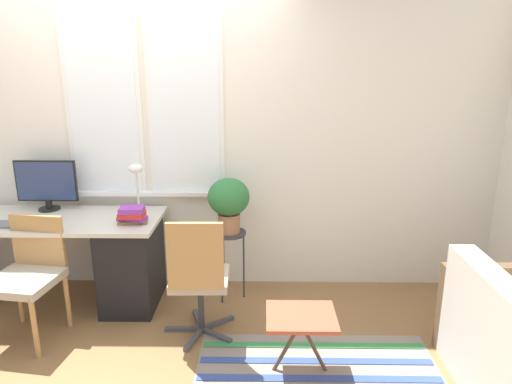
% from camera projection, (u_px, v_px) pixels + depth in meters
% --- Properties ---
extents(ground_plane, '(14.00, 14.00, 0.00)m').
position_uv_depth(ground_plane, '(126.00, 325.00, 3.42)').
color(ground_plane, olive).
extents(wall_back_with_window, '(9.00, 0.12, 2.70)m').
position_uv_depth(wall_back_with_window, '(140.00, 131.00, 3.79)').
color(wall_back_with_window, white).
rests_on(wall_back_with_window, ground_plane).
extents(desk, '(2.15, 0.68, 0.73)m').
position_uv_depth(desk, '(29.00, 258.00, 3.66)').
color(desk, beige).
rests_on(desk, ground_plane).
extents(monitor, '(0.50, 0.17, 0.42)m').
position_uv_depth(monitor, '(47.00, 184.00, 3.72)').
color(monitor, black).
rests_on(monitor, desk).
extents(keyboard, '(0.41, 0.15, 0.02)m').
position_uv_depth(keyboard, '(21.00, 224.00, 3.40)').
color(keyboard, slate).
rests_on(keyboard, desk).
extents(mouse, '(0.04, 0.07, 0.03)m').
position_uv_depth(mouse, '(56.00, 225.00, 3.37)').
color(mouse, silver).
rests_on(mouse, desk).
extents(desk_lamp, '(0.12, 0.12, 0.41)m').
position_uv_depth(desk_lamp, '(136.00, 177.00, 3.60)').
color(desk_lamp, white).
rests_on(desk_lamp, desk).
extents(book_stack, '(0.23, 0.16, 0.13)m').
position_uv_depth(book_stack, '(132.00, 215.00, 3.44)').
color(book_stack, olive).
rests_on(book_stack, desk).
extents(desk_chair_wooden, '(0.50, 0.51, 0.85)m').
position_uv_depth(desk_chair_wooden, '(27.00, 274.00, 3.19)').
color(desk_chair_wooden, '#B2844C').
rests_on(desk_chair_wooden, ground_plane).
extents(office_chair_swivel, '(0.51, 0.53, 0.91)m').
position_uv_depth(office_chair_swivel, '(199.00, 277.00, 3.15)').
color(office_chair_swivel, '#47474C').
rests_on(office_chair_swivel, ground_plane).
extents(plant_stand, '(0.27, 0.27, 0.58)m').
position_uv_depth(plant_stand, '(229.00, 239.00, 3.70)').
color(plant_stand, '#333338').
rests_on(plant_stand, ground_plane).
extents(potted_plant, '(0.33, 0.33, 0.45)m').
position_uv_depth(potted_plant, '(229.00, 200.00, 3.62)').
color(potted_plant, '#9E6B4C').
rests_on(potted_plant, plant_stand).
extents(floor_rug_striped, '(1.56, 0.79, 0.01)m').
position_uv_depth(floor_rug_striped, '(318.00, 370.00, 2.91)').
color(floor_rug_striped, gray).
rests_on(floor_rug_striped, ground_plane).
extents(folding_stool, '(0.43, 0.37, 0.40)m').
position_uv_depth(folding_stool, '(301.00, 320.00, 2.82)').
color(folding_stool, '#B24C33').
rests_on(folding_stool, ground_plane).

